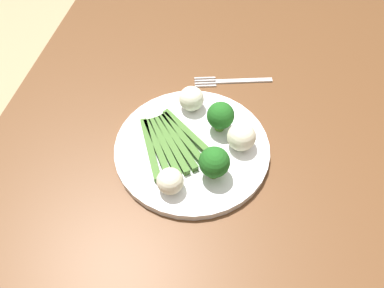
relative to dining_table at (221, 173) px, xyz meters
name	(u,v)px	position (x,y,z in m)	size (l,w,h in m)	color
ground_plane	(209,275)	(0.00, 0.00, -0.65)	(6.00, 6.00, 0.02)	tan
dining_table	(221,173)	(0.00, 0.00, 0.00)	(1.47, 0.89, 0.73)	brown
plate	(192,148)	(-0.02, 0.06, 0.10)	(0.28, 0.28, 0.01)	white
asparagus_bundle	(170,143)	(-0.03, 0.09, 0.12)	(0.16, 0.15, 0.01)	#3D6626
broccoli_back_right	(221,116)	(0.03, 0.01, 0.15)	(0.05, 0.05, 0.06)	#4C7F2B
broccoli_back	(214,162)	(-0.08, 0.01, 0.15)	(0.05, 0.05, 0.06)	#4C7F2B
cauliflower_left	(241,137)	(-0.01, -0.03, 0.14)	(0.05, 0.05, 0.05)	beige
cauliflower_edge	(170,181)	(-0.12, 0.08, 0.13)	(0.04, 0.04, 0.04)	beige
cauliflower_mid	(191,99)	(0.07, 0.07, 0.13)	(0.05, 0.05, 0.05)	silver
fork	(232,81)	(0.17, 0.00, 0.10)	(0.05, 0.16, 0.00)	silver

